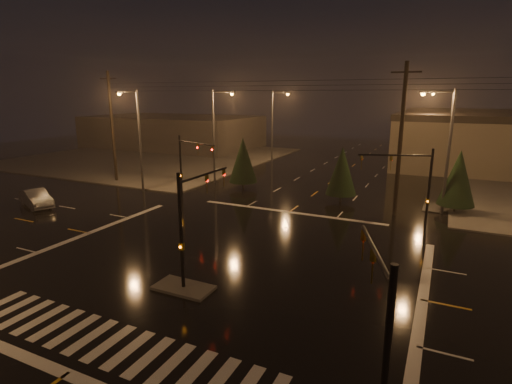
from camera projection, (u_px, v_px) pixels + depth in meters
ground at (223, 260)px, 23.69m from camera, size 140.00×140.00×0.00m
sidewalk_nw at (153, 157)px, 62.51m from camera, size 36.00×36.00×0.12m
median_island at (184, 288)px, 20.16m from camera, size 3.00×1.60×0.15m
crosswalk at (109, 343)px, 15.80m from camera, size 15.00×2.60×0.01m
stop_bar_near at (67, 374)px, 14.04m from camera, size 16.00×0.50×0.01m
stop_bar_far at (289, 212)px, 33.33m from camera, size 16.00×0.50×0.01m
commercial_block at (173, 131)px, 74.46m from camera, size 30.00×18.00×5.60m
signal_mast_median at (191, 213)px, 20.10m from camera, size 0.25×4.59×6.00m
signal_mast_ne at (414, 180)px, 27.70m from camera, size 4.84×1.86×6.00m
signal_mast_nw at (187, 161)px, 35.63m from camera, size 4.84×1.86×6.00m
signal_mast_se at (379, 336)px, 9.98m from camera, size 1.55×3.87×6.00m
streetlight_1 at (216, 130)px, 42.75m from camera, size 2.77×0.32×10.00m
streetlight_2 at (274, 121)px, 56.78m from camera, size 2.77×0.32×10.00m
streetlight_3 at (445, 143)px, 31.65m from camera, size 2.77×0.32×10.00m
streetlight_4 at (447, 126)px, 49.18m from camera, size 2.77×0.32×10.00m
streetlight_5 at (137, 134)px, 38.79m from camera, size 0.32×2.77×10.00m
utility_pole_0 at (112, 127)px, 43.69m from camera, size 2.20×0.32×12.00m
utility_pole_1 at (400, 140)px, 31.15m from camera, size 2.20×0.32×12.00m
conifer_0 at (458, 178)px, 32.41m from camera, size 2.92×2.92×5.26m
conifer_3 at (243, 160)px, 41.07m from camera, size 2.94×2.94×5.30m
conifer_4 at (342, 171)px, 35.92m from camera, size 2.77×2.77×5.03m
car_crossing at (36, 198)px, 34.74m from camera, size 4.97×3.17×1.55m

